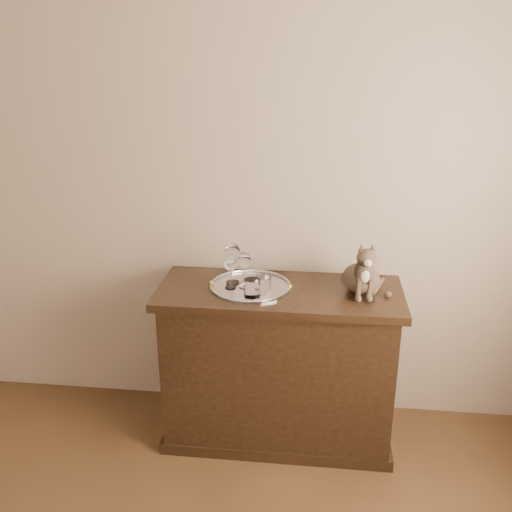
{
  "coord_description": "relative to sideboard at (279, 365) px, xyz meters",
  "views": [
    {
      "loc": [
        0.78,
        -0.61,
        1.98
      ],
      "look_at": [
        0.48,
        1.95,
        1.02
      ],
      "focal_mm": 40.0,
      "sensor_mm": 36.0,
      "label": 1
    }
  ],
  "objects": [
    {
      "name": "tumbler_a",
      "position": [
        -0.07,
        -0.07,
        0.48
      ],
      "size": [
        0.07,
        0.07,
        0.08
      ],
      "primitive_type": "cylinder",
      "color": "white",
      "rests_on": "tray"
    },
    {
      "name": "cat",
      "position": [
        0.39,
        0.02,
        0.56
      ],
      "size": [
        0.3,
        0.28,
        0.28
      ],
      "primitive_type": null,
      "rotation": [
        0.0,
        0.0,
        0.1
      ],
      "color": "brown",
      "rests_on": "sideboard"
    },
    {
      "name": "tumbler_b",
      "position": [
        -0.12,
        -0.11,
        0.48
      ],
      "size": [
        0.08,
        0.08,
        0.09
      ],
      "primitive_type": "cylinder",
      "color": "white",
      "rests_on": "tray"
    },
    {
      "name": "tray",
      "position": [
        -0.15,
        0.0,
        0.43
      ],
      "size": [
        0.4,
        0.4,
        0.01
      ],
      "primitive_type": "cylinder",
      "color": "silver",
      "rests_on": "sideboard"
    },
    {
      "name": "wine_glass_d",
      "position": [
        -0.17,
        -0.0,
        0.52
      ],
      "size": [
        0.07,
        0.07,
        0.18
      ],
      "primitive_type": null,
      "color": "white",
      "rests_on": "tray"
    },
    {
      "name": "sideboard",
      "position": [
        0.0,
        0.0,
        0.0
      ],
      "size": [
        1.2,
        0.5,
        0.85
      ],
      "primitive_type": null,
      "color": "black",
      "rests_on": "ground"
    },
    {
      "name": "wall_back",
      "position": [
        -0.6,
        0.31,
        0.93
      ],
      "size": [
        4.0,
        0.1,
        2.7
      ],
      "primitive_type": "cube",
      "color": "tan",
      "rests_on": "ground"
    },
    {
      "name": "wine_glass_a",
      "position": [
        -0.24,
        0.04,
        0.54
      ],
      "size": [
        0.08,
        0.08,
        0.21
      ],
      "primitive_type": null,
      "color": "white",
      "rests_on": "tray"
    },
    {
      "name": "wine_glass_c",
      "position": [
        -0.24,
        -0.02,
        0.52
      ],
      "size": [
        0.07,
        0.07,
        0.17
      ],
      "primitive_type": null,
      "color": "white",
      "rests_on": "tray"
    }
  ]
}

